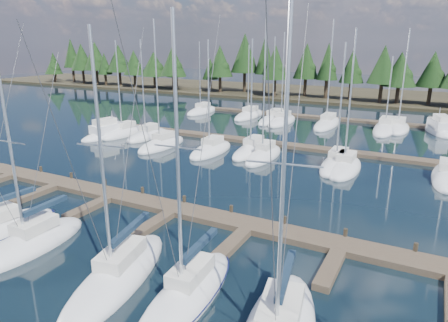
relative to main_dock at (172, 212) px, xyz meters
The scene contains 11 objects.
ground 12.65m from the main_dock, 90.00° to the left, with size 260.00×260.00×0.00m, color black.
far_shore 72.64m from the main_dock, 90.00° to the left, with size 220.00×30.00×0.60m, color #2F291A.
main_dock is the anchor object (origin of this frame).
back_docks 32.23m from the main_dock, 90.00° to the left, with size 50.00×21.80×0.40m.
front_sailboat_2 9.31m from the main_dock, 121.45° to the right, with size 2.98×7.80×12.23m.
front_sailboat_3 8.57m from the main_dock, 74.44° to the right, with size 4.68×9.93×13.61m.
front_sailboat_4 10.16m from the main_dock, 51.08° to the right, with size 3.21×9.01×14.16m.
back_sailboat_rows 28.04m from the main_dock, 89.23° to the left, with size 46.15×32.81×15.93m.
motor_yacht_left 27.48m from the main_dock, 142.58° to the left, with size 4.07×8.48×4.06m.
motor_yacht_right 43.32m from the main_dock, 66.77° to the left, with size 5.32×8.73×4.13m.
tree_line 63.21m from the main_dock, 90.27° to the left, with size 184.99×12.06×13.48m.
Camera 1 is at (15.76, -4.57, 12.07)m, focal length 32.00 mm.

